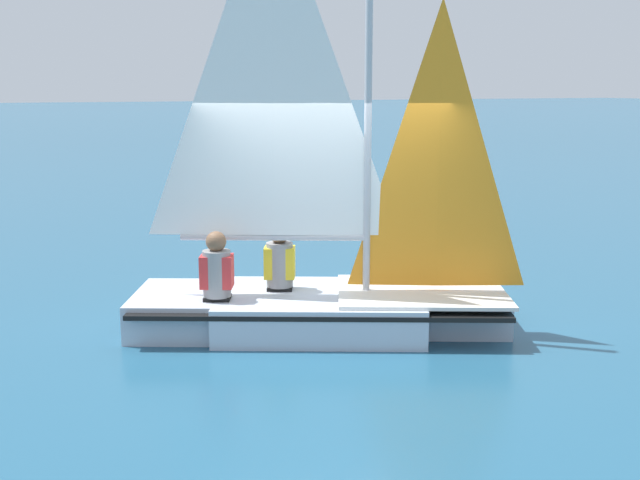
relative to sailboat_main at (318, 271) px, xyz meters
name	(u,v)px	position (x,y,z in m)	size (l,w,h in m)	color
ground_plane	(320,329)	(-0.01, -0.02, -0.67)	(260.00, 260.00, 0.00)	#235675
sailboat_main	(318,271)	(0.00, 0.00, 0.00)	(3.16, 4.29, 4.92)	#B2BCCC
sailor_helm	(280,271)	(0.33, 0.32, -0.03)	(0.40, 0.42, 1.16)	black
sailor_crew	(217,281)	(0.21, 1.10, -0.05)	(0.40, 0.42, 1.16)	black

